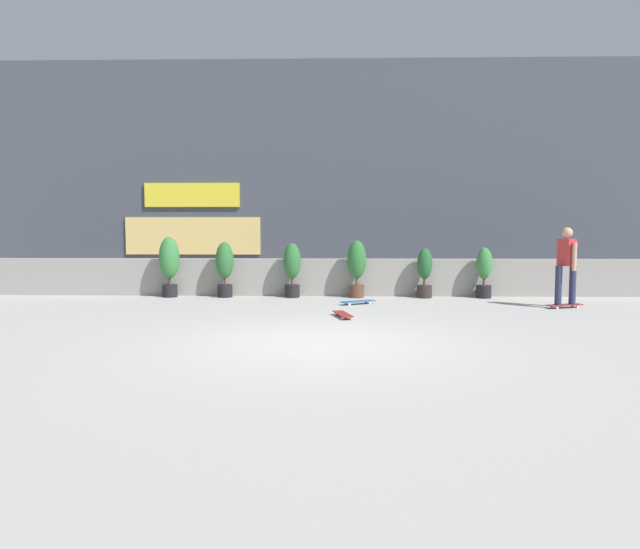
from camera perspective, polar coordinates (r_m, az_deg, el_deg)
name	(u,v)px	position (r m, az deg, el deg)	size (l,w,h in m)	color
ground_plane	(317,343)	(9.24, -0.24, -6.37)	(48.00, 48.00, 0.00)	#B2AFA8
planter_wall	(325,277)	(15.12, 0.44, -0.24)	(18.00, 0.40, 0.90)	gray
building_backdrop	(327,175)	(19.11, 0.65, 9.23)	(20.00, 2.08, 6.50)	#424751
potted_plant_0	(169,262)	(15.18, -13.84, 1.10)	(0.49, 0.49, 1.45)	black
potted_plant_1	(225,266)	(14.89, -8.86, 0.75)	(0.43, 0.43, 1.33)	black
potted_plant_2	(292,267)	(14.68, -2.61, 0.68)	(0.42, 0.42, 1.30)	black
potted_plant_3	(357,265)	(14.65, 3.43, 0.88)	(0.45, 0.45, 1.37)	brown
potted_plant_4	(425,272)	(14.81, 9.71, 0.25)	(0.36, 0.36, 1.19)	#2D2823
potted_plant_5	(484,271)	(15.07, 15.02, 0.31)	(0.37, 0.37, 1.21)	black
skater_far_right	(566,263)	(13.82, 21.94, 0.96)	(0.82, 0.53, 1.70)	maroon
skateboard_near_camera	(358,302)	(13.50, 3.55, -2.53)	(0.80, 0.55, 0.08)	#266699
skateboard_aside	(343,314)	(11.66, 2.14, -3.70)	(0.40, 0.82, 0.08)	maroon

